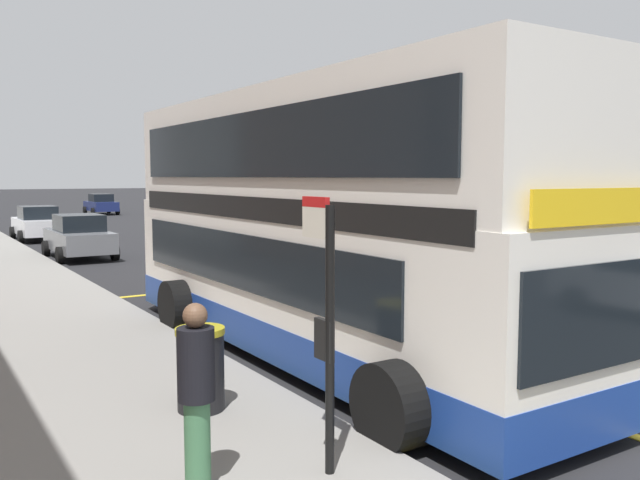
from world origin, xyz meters
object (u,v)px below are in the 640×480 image
(bus_stop_sign, at_px, (325,312))
(parked_car_white_kerbside, at_px, (38,223))
(parked_car_grey_behind, at_px, (79,237))
(pedestrian_waiting_near_sign, at_px, (196,389))
(parked_car_navy_far, at_px, (101,204))
(litter_bin, at_px, (201,368))
(double_decker_bus, at_px, (316,233))

(bus_stop_sign, relative_size, parked_car_white_kerbside, 0.64)
(parked_car_grey_behind, distance_m, pedestrian_waiting_near_sign, 19.84)
(parked_car_white_kerbside, distance_m, pedestrian_waiting_near_sign, 27.93)
(parked_car_navy_far, height_order, parked_car_white_kerbside, same)
(parked_car_navy_far, height_order, litter_bin, parked_car_navy_far)
(parked_car_white_kerbside, bearing_deg, double_decker_bus, -86.94)
(parked_car_grey_behind, bearing_deg, parked_car_navy_far, -105.44)
(double_decker_bus, xyz_separation_m, bus_stop_sign, (-2.44, -4.05, -0.35))
(parked_car_navy_far, bearing_deg, pedestrian_waiting_near_sign, -105.50)
(parked_car_navy_far, xyz_separation_m, litter_bin, (-10.33, -45.77, -0.14))
(parked_car_navy_far, relative_size, parked_car_white_kerbside, 1.00)
(bus_stop_sign, distance_m, parked_car_white_kerbside, 28.13)
(parked_car_grey_behind, xyz_separation_m, pedestrian_waiting_near_sign, (-3.28, -19.57, 0.29))
(parked_car_grey_behind, bearing_deg, litter_bin, 82.26)
(pedestrian_waiting_near_sign, distance_m, litter_bin, 2.16)
(pedestrian_waiting_near_sign, bearing_deg, litter_bin, 66.98)
(double_decker_bus, height_order, parked_car_white_kerbside, double_decker_bus)
(bus_stop_sign, relative_size, litter_bin, 2.60)
(parked_car_navy_far, relative_size, pedestrian_waiting_near_sign, 2.41)
(double_decker_bus, bearing_deg, bus_stop_sign, -121.07)
(parked_car_navy_far, bearing_deg, bus_stop_sign, -104.04)
(parked_car_grey_behind, distance_m, parked_car_white_kerbside, 8.18)
(double_decker_bus, bearing_deg, pedestrian_waiting_near_sign, -134.16)
(parked_car_white_kerbside, distance_m, litter_bin, 25.91)
(litter_bin, bearing_deg, double_decker_bus, 32.70)
(parked_car_white_kerbside, relative_size, litter_bin, 4.08)
(bus_stop_sign, relative_size, parked_car_grey_behind, 0.64)
(double_decker_bus, xyz_separation_m, parked_car_white_kerbside, (-0.44, 23.99, -1.26))
(parked_car_grey_behind, xyz_separation_m, litter_bin, (-2.45, -17.62, -0.14))
(bus_stop_sign, xyz_separation_m, pedestrian_waiting_near_sign, (-1.21, 0.29, -0.63))
(double_decker_bus, xyz_separation_m, parked_car_grey_behind, (-0.37, 15.81, -1.26))
(bus_stop_sign, bearing_deg, parked_car_white_kerbside, 85.92)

